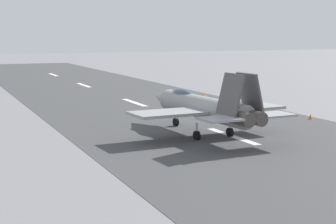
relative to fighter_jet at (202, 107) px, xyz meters
The scene contains 5 objects.
ground_plane 3.62m from the fighter_jet, 132.02° to the right, with size 400.00×400.00×0.00m, color slate.
runway_strip 3.63m from the fighter_jet, 132.30° to the right, with size 240.00×26.00×0.02m.
fighter_jet is the anchor object (origin of this frame).
crew_person 17.27m from the fighter_jet, 27.82° to the right, with size 0.55×0.50×1.73m.
marker_cone_mid 14.29m from the fighter_jet, 77.20° to the right, with size 0.44×0.44×0.55m, color orange.
Camera 1 is at (-38.97, 22.66, 8.58)m, focal length 58.02 mm.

